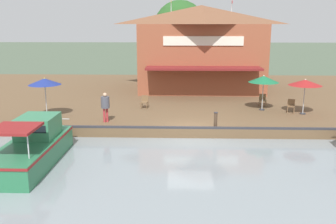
% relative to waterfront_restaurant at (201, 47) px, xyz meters
% --- Properties ---
extents(ground_plane, '(220.00, 220.00, 0.00)m').
position_rel_waterfront_restaurant_xyz_m(ground_plane, '(13.18, -1.14, -4.19)').
color(ground_plane, '#4C5B47').
extents(quay_deck, '(22.00, 56.00, 0.60)m').
position_rel_waterfront_restaurant_xyz_m(quay_deck, '(2.18, -1.14, -3.89)').
color(quay_deck, brown).
rests_on(quay_deck, ground).
extents(quay_edge_fender, '(0.20, 50.40, 0.10)m').
position_rel_waterfront_restaurant_xyz_m(quay_edge_fender, '(13.08, -1.14, -3.54)').
color(quay_edge_fender, '#2D2D33').
rests_on(quay_edge_fender, quay_deck).
extents(waterfront_restaurant, '(9.47, 10.67, 7.56)m').
position_rel_waterfront_restaurant_xyz_m(waterfront_restaurant, '(0.00, 0.00, 0.00)').
color(waterfront_restaurant, brown).
rests_on(waterfront_restaurant, quay_deck).
extents(patio_umbrella_mid_patio_right, '(2.03, 2.03, 2.23)m').
position_rel_waterfront_restaurant_xyz_m(patio_umbrella_mid_patio_right, '(9.50, 6.00, -1.59)').
color(patio_umbrella_mid_patio_right, '#B7B7B7').
rests_on(patio_umbrella_mid_patio_right, quay_deck).
extents(patio_umbrella_back_row, '(1.92, 1.92, 2.42)m').
position_rel_waterfront_restaurant_xyz_m(patio_umbrella_back_row, '(10.81, -9.82, -1.41)').
color(patio_umbrella_back_row, '#B7B7B7').
rests_on(patio_umbrella_back_row, quay_deck).
extents(patio_umbrella_by_entrance, '(1.95, 1.95, 2.31)m').
position_rel_waterfront_restaurant_xyz_m(patio_umbrella_by_entrance, '(8.44, 3.67, -1.54)').
color(patio_umbrella_by_entrance, '#B7B7B7').
rests_on(patio_umbrella_by_entrance, quay_deck).
extents(cafe_chair_mid_patio, '(0.50, 0.50, 0.85)m').
position_rel_waterfront_restaurant_xyz_m(cafe_chair_mid_patio, '(8.11, -4.12, -3.12)').
color(cafe_chair_mid_patio, brown).
rests_on(cafe_chair_mid_patio, quay_deck).
extents(cafe_chair_facing_river, '(0.47, 0.47, 0.85)m').
position_rel_waterfront_restaurant_xyz_m(cafe_chair_facing_river, '(7.29, 3.94, -3.12)').
color(cafe_chair_facing_river, brown).
rests_on(cafe_chair_facing_river, quay_deck).
extents(cafe_chair_beside_entrance, '(0.54, 0.54, 0.85)m').
position_rel_waterfront_restaurant_xyz_m(cafe_chair_beside_entrance, '(9.09, 5.37, -3.12)').
color(cafe_chair_beside_entrance, brown).
rests_on(cafe_chair_beside_entrance, quay_deck).
extents(person_at_quay_edge, '(0.49, 0.49, 1.72)m').
position_rel_waterfront_restaurant_xyz_m(person_at_quay_edge, '(11.85, -6.02, -2.51)').
color(person_at_quay_edge, '#B23338').
rests_on(person_at_quay_edge, quay_deck).
extents(motorboat_second_along, '(6.78, 2.10, 2.09)m').
position_rel_waterfront_restaurant_xyz_m(motorboat_second_along, '(16.64, -8.26, -3.42)').
color(motorboat_second_along, '#287047').
rests_on(motorboat_second_along, river_water).
extents(mooring_post, '(0.22, 0.22, 0.86)m').
position_rel_waterfront_restaurant_xyz_m(mooring_post, '(12.83, 0.22, -3.15)').
color(mooring_post, '#473323').
rests_on(mooring_post, quay_deck).
extents(tree_downstream_bank, '(5.26, 5.01, 7.76)m').
position_rel_waterfront_restaurant_xyz_m(tree_downstream_bank, '(-3.88, -1.98, 1.53)').
color(tree_downstream_bank, brown).
rests_on(tree_downstream_bank, quay_deck).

